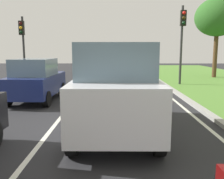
% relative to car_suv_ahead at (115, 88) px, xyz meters
% --- Properties ---
extents(ground_plane, '(60.00, 60.00, 0.00)m').
position_rel_car_suv_ahead_xyz_m(ground_plane, '(-1.03, 4.81, -1.17)').
color(ground_plane, '#262628').
extents(lane_line_center, '(0.12, 32.00, 0.01)m').
position_rel_car_suv_ahead_xyz_m(lane_line_center, '(-1.73, 4.81, -1.16)').
color(lane_line_center, silver).
rests_on(lane_line_center, ground).
extents(lane_line_right_edge, '(0.12, 32.00, 0.01)m').
position_rel_car_suv_ahead_xyz_m(lane_line_right_edge, '(2.57, 4.81, -1.16)').
color(lane_line_right_edge, silver).
rests_on(lane_line_right_edge, ground).
extents(curb_right, '(0.24, 48.00, 0.12)m').
position_rel_car_suv_ahead_xyz_m(curb_right, '(3.07, 4.81, -1.11)').
color(curb_right, '#9E9B93').
rests_on(curb_right, ground).
extents(car_suv_ahead, '(1.97, 4.50, 2.28)m').
position_rel_car_suv_ahead_xyz_m(car_suv_ahead, '(0.00, 0.00, 0.00)').
color(car_suv_ahead, silver).
rests_on(car_suv_ahead, ground).
extents(car_hatchback_far, '(1.80, 3.73, 1.78)m').
position_rel_car_suv_ahead_xyz_m(car_hatchback_far, '(-3.31, 4.11, -0.28)').
color(car_hatchback_far, navy).
rests_on(car_hatchback_far, ground).
extents(traffic_light_near_right, '(0.32, 0.50, 4.74)m').
position_rel_car_suv_ahead_xyz_m(traffic_light_near_right, '(4.05, 8.88, 2.02)').
color(traffic_light_near_right, '#2D2D2D').
rests_on(traffic_light_near_right, ground).
extents(traffic_light_overhead_left, '(0.32, 0.50, 4.31)m').
position_rel_car_suv_ahead_xyz_m(traffic_light_overhead_left, '(-6.04, 10.33, 1.73)').
color(traffic_light_overhead_left, '#2D2D2D').
rests_on(traffic_light_overhead_left, ground).
extents(tree_roadside_far, '(3.35, 3.35, 6.01)m').
position_rel_car_suv_ahead_xyz_m(tree_roadside_far, '(7.75, 13.01, 3.39)').
color(tree_roadside_far, '#4C331E').
rests_on(tree_roadside_far, ground).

